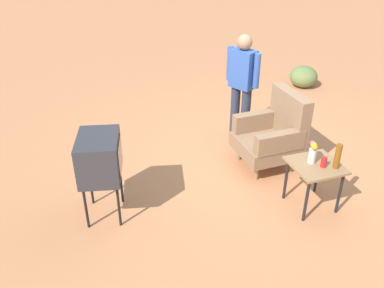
# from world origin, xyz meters

# --- Properties ---
(ground_plane) EXTENTS (60.00, 60.00, 0.00)m
(ground_plane) POSITION_xyz_m (0.00, 0.00, 0.00)
(ground_plane) COLOR #C17A4C
(armchair) EXTENTS (0.80, 0.80, 1.06)m
(armchair) POSITION_xyz_m (0.28, 0.07, 0.50)
(armchair) COLOR #937047
(armchair) RESTS_ON ground
(side_table) EXTENTS (0.56, 0.56, 0.59)m
(side_table) POSITION_xyz_m (1.26, 0.07, 0.50)
(side_table) COLOR black
(side_table) RESTS_ON ground
(tv_on_stand) EXTENTS (0.69, 0.57, 1.03)m
(tv_on_stand) POSITION_xyz_m (0.62, -2.29, 0.78)
(tv_on_stand) COLOR black
(tv_on_stand) RESTS_ON ground
(person_standing) EXTENTS (0.52, 0.36, 1.64)m
(person_standing) POSITION_xyz_m (-0.56, -0.04, 0.94)
(person_standing) COLOR #2D3347
(person_standing) RESTS_ON ground
(bottle_tall_amber) EXTENTS (0.07, 0.07, 0.30)m
(bottle_tall_amber) POSITION_xyz_m (1.39, 0.24, 0.74)
(bottle_tall_amber) COLOR brown
(bottle_tall_amber) RESTS_ON side_table
(soda_can_red) EXTENTS (0.07, 0.07, 0.12)m
(soda_can_red) POSITION_xyz_m (1.33, 0.12, 0.65)
(soda_can_red) COLOR red
(soda_can_red) RESTS_ON side_table
(flower_vase) EXTENTS (0.14, 0.10, 0.27)m
(flower_vase) POSITION_xyz_m (1.21, 0.04, 0.74)
(flower_vase) COLOR silver
(flower_vase) RESTS_ON side_table
(shrub_mid) EXTENTS (0.55, 0.55, 0.42)m
(shrub_mid) POSITION_xyz_m (-2.12, 2.10, 0.21)
(shrub_mid) COLOR olive
(shrub_mid) RESTS_ON ground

